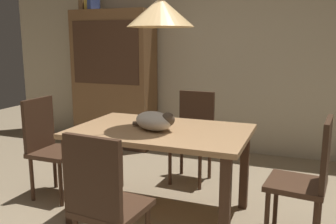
{
  "coord_description": "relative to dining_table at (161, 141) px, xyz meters",
  "views": [
    {
      "loc": [
        1.1,
        -2.04,
        1.45
      ],
      "look_at": [
        0.01,
        0.78,
        0.85
      ],
      "focal_mm": 38.6,
      "sensor_mm": 36.0,
      "label": 1
    }
  ],
  "objects": [
    {
      "name": "book_brown_thick",
      "position": [
        -1.82,
        1.74,
        1.31
      ],
      "size": [
        0.06,
        0.24,
        0.22
      ],
      "primitive_type": "cube",
      "color": "brown",
      "rests_on": "hutch_bookcase"
    },
    {
      "name": "hutch_bookcase",
      "position": [
        -1.4,
        1.74,
        0.24
      ],
      "size": [
        1.12,
        0.45,
        1.85
      ],
      "color": "brown",
      "rests_on": "ground"
    },
    {
      "name": "chair_left_side",
      "position": [
        -1.13,
        0.0,
        -0.14
      ],
      "size": [
        0.4,
        0.4,
        0.93
      ],
      "color": "#472D1E",
      "rests_on": "ground"
    },
    {
      "name": "chair_far_back",
      "position": [
        0.0,
        0.88,
        -0.14
      ],
      "size": [
        0.42,
        0.42,
        0.93
      ],
      "color": "#472D1E",
      "rests_on": "ground"
    },
    {
      "name": "dining_table",
      "position": [
        0.0,
        0.0,
        0.0
      ],
      "size": [
        1.4,
        0.9,
        0.75
      ],
      "color": "tan",
      "rests_on": "ground"
    },
    {
      "name": "chair_right_side",
      "position": [
        1.13,
        -0.01,
        -0.14
      ],
      "size": [
        0.44,
        0.44,
        0.93
      ],
      "color": "#472D1E",
      "rests_on": "ground"
    },
    {
      "name": "book_yellow_short",
      "position": [
        -1.75,
        1.74,
        1.29
      ],
      "size": [
        0.04,
        0.2,
        0.18
      ],
      "primitive_type": "cube",
      "color": "gold",
      "rests_on": "hutch_bookcase"
    },
    {
      "name": "back_wall",
      "position": [
        -0.03,
        2.07,
        0.8
      ],
      "size": [
        6.4,
        0.1,
        2.9
      ],
      "primitive_type": "cube",
      "color": "beige",
      "rests_on": "ground"
    },
    {
      "name": "book_blue_wide",
      "position": [
        -1.69,
        1.74,
        1.32
      ],
      "size": [
        0.06,
        0.24,
        0.24
      ],
      "primitive_type": "cube",
      "color": "#384C93",
      "rests_on": "hutch_bookcase"
    },
    {
      "name": "pendant_lamp",
      "position": [
        -0.0,
        0.0,
        1.01
      ],
      "size": [
        0.52,
        0.52,
        1.3
      ],
      "color": "#E5B775"
    },
    {
      "name": "cat_sleeping",
      "position": [
        -0.03,
        -0.06,
        0.18
      ],
      "size": [
        0.41,
        0.33,
        0.16
      ],
      "color": "beige",
      "rests_on": "dining_table"
    },
    {
      "name": "chair_near_front",
      "position": [
        -0.01,
        -0.88,
        -0.14
      ],
      "size": [
        0.44,
        0.44,
        0.93
      ],
      "color": "#472D1E",
      "rests_on": "ground"
    }
  ]
}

